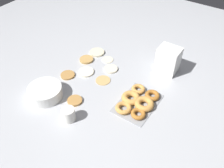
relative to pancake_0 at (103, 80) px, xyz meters
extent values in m
plane|color=#B2B5BA|center=(-0.01, -0.02, 0.00)|extent=(3.00, 3.00, 0.00)
cylinder|color=tan|center=(0.00, 0.00, 0.00)|extent=(0.10, 0.10, 0.01)
cylinder|color=silver|center=(0.00, 0.14, 0.00)|extent=(0.11, 0.11, 0.01)
cylinder|color=beige|center=(0.20, 0.10, 0.00)|extent=(0.08, 0.08, 0.01)
cylinder|color=#B27F42|center=(-0.09, 0.22, 0.00)|extent=(0.09, 0.09, 0.01)
cylinder|color=#B27F42|center=(-0.24, 0.03, 0.00)|extent=(0.09, 0.09, 0.01)
cylinder|color=beige|center=(0.22, 0.22, 0.00)|extent=(0.11, 0.11, 0.01)
cylinder|color=tan|center=(0.11, 0.23, 0.00)|extent=(0.10, 0.10, 0.01)
cylinder|color=beige|center=(0.12, 0.02, 0.00)|extent=(0.09, 0.09, 0.01)
cube|color=#93969B|center=(-0.05, -0.29, 0.00)|extent=(0.29, 0.20, 0.01)
torus|color=#AD6B28|center=(-0.13, -0.34, 0.01)|extent=(0.08, 0.08, 0.02)
torus|color=#D19347|center=(-0.05, -0.33, 0.02)|extent=(0.11, 0.11, 0.04)
torus|color=#AD6B28|center=(0.04, -0.33, 0.02)|extent=(0.09, 0.09, 0.03)
torus|color=#D19347|center=(-0.14, -0.24, 0.02)|extent=(0.09, 0.09, 0.03)
torus|color=#D19347|center=(-0.05, -0.24, 0.02)|extent=(0.11, 0.11, 0.04)
torus|color=#D19347|center=(0.04, -0.24, 0.01)|extent=(0.08, 0.08, 0.02)
cylinder|color=white|center=(-0.31, 0.20, 0.03)|extent=(0.20, 0.20, 0.07)
cube|color=white|center=(0.33, -0.29, 0.01)|extent=(0.12, 0.14, 0.03)
cube|color=white|center=(0.33, -0.29, 0.04)|extent=(0.12, 0.14, 0.03)
cube|color=white|center=(0.33, -0.29, 0.07)|extent=(0.12, 0.14, 0.03)
cube|color=white|center=(0.33, -0.29, 0.10)|extent=(0.12, 0.14, 0.03)
cube|color=white|center=(0.33, -0.29, 0.13)|extent=(0.12, 0.14, 0.03)
cube|color=white|center=(0.33, -0.29, 0.16)|extent=(0.12, 0.14, 0.03)
cylinder|color=white|center=(-0.36, -0.03, 0.04)|extent=(0.07, 0.07, 0.08)
camera|label=1|loc=(-0.91, -0.69, 1.03)|focal=38.00mm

